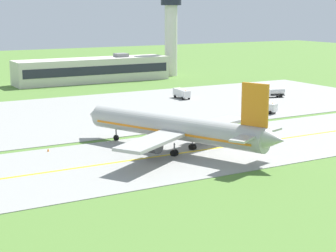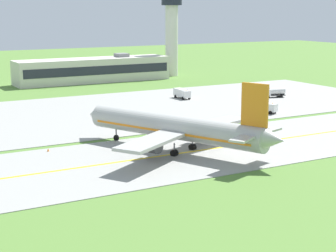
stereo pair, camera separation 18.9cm
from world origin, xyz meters
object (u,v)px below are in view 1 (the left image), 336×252
airplane_lead (176,128)px  service_truck_baggage (264,107)px  service_truck_catering (273,92)px  service_truck_fuel (182,93)px  control_tower (171,25)px

airplane_lead → service_truck_baggage: (35.54, 21.10, -2.60)m
airplane_lead → service_truck_catering: bearing=35.9°
airplane_lead → service_truck_baggage: 41.41m
service_truck_fuel → service_truck_catering: 24.76m
airplane_lead → service_truck_fuel: bearing=58.2°
airplane_lead → service_truck_catering: 64.93m
service_truck_catering → service_truck_fuel: bearing=154.8°
service_truck_fuel → service_truck_catering: (22.40, -10.56, 0.00)m
service_truck_baggage → control_tower: 78.81m
airplane_lead → service_truck_baggage: size_ratio=5.97×
service_truck_catering → control_tower: 60.13m
service_truck_catering → control_tower: size_ratio=0.21×
service_truck_baggage → control_tower: (18.53, 74.87, 16.15)m
airplane_lead → control_tower: control_tower is taller
airplane_lead → service_truck_catering: size_ratio=5.95×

